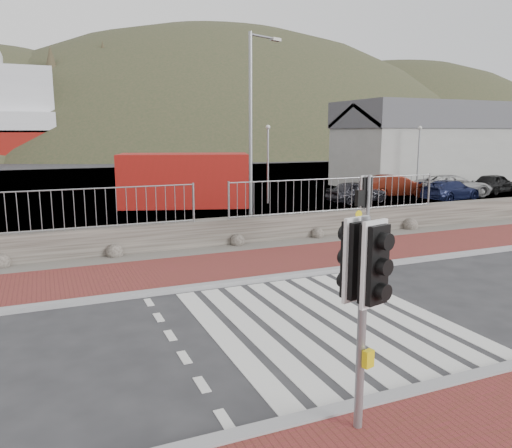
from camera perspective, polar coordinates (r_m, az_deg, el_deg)
name	(u,v)px	position (r m, az deg, el deg)	size (l,w,h in m)	color
ground	(324,321)	(10.26, 7.75, -10.96)	(220.00, 220.00, 0.00)	#28282B
sidewalk_far	(241,265)	(14.10, -1.67, -4.74)	(40.00, 3.00, 0.08)	maroon
kerb_near	(430,389)	(8.05, 19.26, -17.33)	(40.00, 0.25, 0.12)	gray
kerb_far	(263,279)	(12.76, 0.81, -6.31)	(40.00, 0.25, 0.12)	gray
zebra_crossing	(324,321)	(10.26, 7.75, -10.93)	(4.62, 5.60, 0.01)	silver
gravel_strip	(218,250)	(15.92, -4.31, -3.03)	(40.00, 1.50, 0.06)	#59544C
stone_wall	(210,233)	(16.57, -5.23, -1.02)	(40.00, 0.60, 0.90)	#453F38
railing	(211,192)	(16.22, -5.14, 3.63)	(18.07, 0.07, 1.22)	gray
quay	(120,186)	(36.60, -15.25, 4.20)	(120.00, 40.00, 0.50)	#4C4C4F
water	(82,161)	(71.34, -19.25, 6.84)	(220.00, 50.00, 0.05)	#3F4C54
harbor_building	(425,144)	(37.57, 18.74, 8.66)	(12.20, 6.20, 5.80)	#9E9E99
hills_backdrop	(117,273)	(100.42, -15.65, -5.46)	(254.00, 90.00, 100.00)	#2C3520
traffic_signal_near	(364,280)	(6.10, 12.19, -6.32)	(0.44, 0.33, 2.76)	gray
traffic_signal_far	(367,200)	(14.47, 12.61, 2.71)	(0.61, 0.24, 2.55)	gray
streetlight	(253,125)	(17.70, -0.34, 11.23)	(1.43, 0.68, 7.06)	gray
shipping_container	(184,180)	(25.82, -8.21, 5.00)	(6.41, 2.67, 2.67)	#9E1311
car_a	(357,192)	(27.40, 11.42, 3.63)	(1.38, 3.44, 1.17)	black
car_b	(395,186)	(30.15, 15.59, 4.19)	(1.39, 3.97, 1.31)	#50150B
car_c	(450,190)	(29.76, 21.31, 3.62)	(1.61, 3.95, 1.15)	#12183A
car_d	(453,186)	(31.82, 21.58, 4.11)	(2.10, 4.54, 1.26)	#9B9B9B
car_e	(495,183)	(34.36, 25.60, 4.20)	(1.45, 3.60, 1.23)	black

